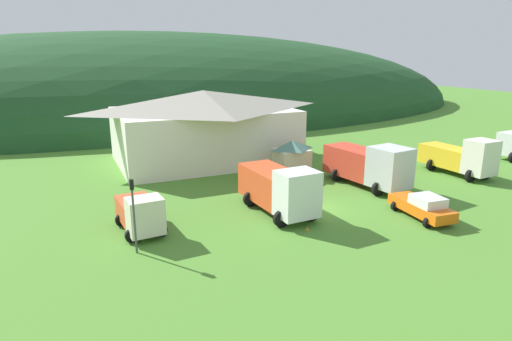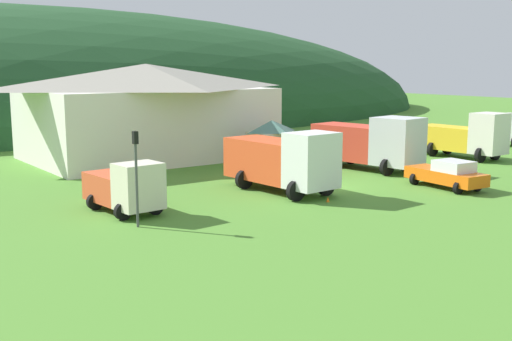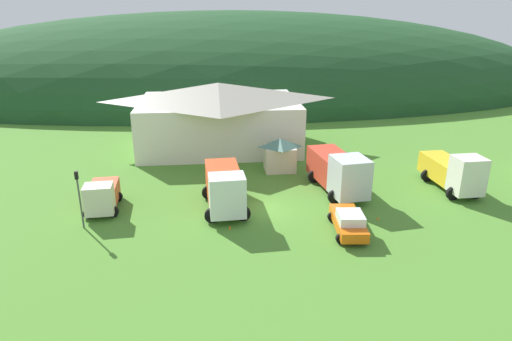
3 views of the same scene
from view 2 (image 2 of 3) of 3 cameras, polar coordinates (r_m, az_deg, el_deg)
The scene contains 12 objects.
ground_plane at distance 37.16m, azimuth 6.49°, elevation -1.45°, with size 200.00×200.00×0.00m, color #4C842D.
forested_hill_backdrop at distance 87.05m, azimuth -19.71°, elevation 4.34°, with size 130.58×60.00×28.72m, color #1E4723.
depot_building at distance 48.87m, azimuth -9.82°, elevation 5.44°, with size 18.23×12.62×7.12m.
play_shed_cream at distance 44.88m, azimuth 1.42°, elevation 2.61°, with size 3.06×2.54×3.17m.
light_truck_cream at distance 30.85m, azimuth -11.67°, elevation -1.46°, with size 2.72×4.82×2.56m.
heavy_rig_white at distance 35.13m, azimuth 2.48°, elevation 0.96°, with size 3.58×7.26×3.53m.
tow_truck_silver at distance 43.31m, azimuth 10.34°, elevation 2.57°, with size 3.97×8.05×3.68m.
heavy_rig_striped at distance 50.44m, azimuth 18.48°, elevation 2.97°, with size 3.24×6.95×3.56m.
service_pickup_orange at distance 37.97m, azimuth 16.90°, elevation -0.31°, with size 2.53×4.96×1.66m.
traffic_light_west at distance 27.81m, azimuth -10.78°, elevation 0.15°, with size 0.20×0.32×4.23m.
traffic_cone_near_pickup at distance 33.04m, azimuth 6.51°, elevation -2.84°, with size 0.36×0.36×0.54m, color orange.
traffic_cone_mid_row at distance 41.30m, azimuth 17.27°, elevation -0.72°, with size 0.36×0.36×0.45m, color orange.
Camera 2 is at (-24.88, -26.69, 7.05)m, focal length 44.27 mm.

